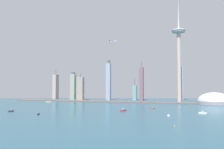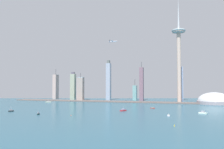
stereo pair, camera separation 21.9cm
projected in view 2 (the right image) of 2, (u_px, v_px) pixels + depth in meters
The scene contains 22 objects.
ground_plane at pixel (25, 128), 309.57m from camera, with size 6000.00×6000.00×0.00m, color #2B5D72.
waterfront_pier at pixel (121, 102), 776.89m from camera, with size 770.59×51.38×2.65m, color #685D59.
observation_tower at pixel (179, 48), 757.92m from camera, with size 44.07×44.07×335.45m.
stadium_dome at pixel (215, 101), 696.68m from camera, with size 98.43×98.43×49.52m.
skyscraper_0 at pixel (135, 93), 870.10m from camera, with size 13.30×19.88×77.42m.
skyscraper_1 at pixel (80, 89), 840.72m from camera, with size 22.61×15.99×97.72m.
skyscraper_2 at pixel (81, 89), 879.75m from camera, with size 20.77×13.61×84.48m.
skyscraper_3 at pixel (109, 81), 871.85m from camera, with size 15.31×16.92×145.62m.
skyscraper_4 at pixel (141, 84), 836.56m from camera, with size 13.19×15.57×135.57m.
skyscraper_5 at pixel (56, 87), 968.03m from camera, with size 14.76×25.04×120.49m.
skyscraper_6 at pixel (73, 87), 890.53m from camera, with size 18.04×13.67×103.36m.
skyscraper_7 at pixel (181, 84), 822.67m from camera, with size 17.00×27.58×117.87m.
boat_0 at pixel (38, 114), 446.44m from camera, with size 3.52×7.14×5.04m.
boat_1 at pixel (48, 102), 768.86m from camera, with size 17.14×13.26×7.33m.
boat_2 at pixel (153, 108), 566.10m from camera, with size 11.63×9.38×2.97m.
boat_3 at pixel (169, 115), 428.51m from camera, with size 4.71×12.95×3.08m.
boat_4 at pixel (11, 111), 498.29m from camera, with size 7.65×11.25×10.10m.
boat_5 at pixel (203, 113), 462.64m from camera, with size 16.45×10.62×5.18m.
boat_7 at pixel (123, 110), 509.08m from camera, with size 12.20×17.31×9.69m.
channel_buoy_0 at pixel (71, 115), 429.89m from camera, with size 1.37×1.37×1.86m, color #E54C19.
channel_buoy_1 at pixel (174, 125), 320.72m from camera, with size 1.43×1.43×2.57m, color yellow.
airplane at pixel (113, 41), 734.32m from camera, with size 27.08×27.97×7.88m.
Camera 2 is at (199.17, -265.73, 55.27)m, focal length 38.39 mm.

